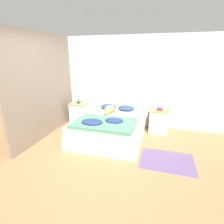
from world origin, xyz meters
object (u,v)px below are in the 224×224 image
at_px(bed, 110,128).
at_px(book_stack, 160,108).
at_px(nightstand_right, 159,121).
at_px(dog, 110,109).
at_px(table_lamp, 78,96).
at_px(pillow_left, 109,107).
at_px(pillow_right, 126,108).
at_px(nightstand_left, 80,113).

bearing_deg(bed, book_stack, 29.58).
height_order(nightstand_right, dog, dog).
bearing_deg(bed, table_lamp, 151.28).
relative_size(pillow_left, book_stack, 2.03).
relative_size(nightstand_right, pillow_right, 1.34).
height_order(nightstand_right, book_stack, book_stack).
xyz_separation_m(nightstand_right, dog, (-1.33, -0.22, 0.27)).
height_order(pillow_left, book_stack, book_stack).
relative_size(bed, table_lamp, 6.35).
xyz_separation_m(nightstand_right, book_stack, (0.01, 0.00, 0.35)).
height_order(pillow_left, pillow_right, same).
bearing_deg(nightstand_right, pillow_right, 175.87).
distance_m(dog, table_lamp, 1.09).
relative_size(nightstand_left, book_stack, 2.72).
bearing_deg(book_stack, dog, -170.39).
height_order(dog, table_lamp, table_lamp).
bearing_deg(pillow_right, dog, -144.57).
bearing_deg(nightstand_right, table_lamp, -179.37).
bearing_deg(table_lamp, book_stack, 0.69).
bearing_deg(pillow_left, bed, -70.36).
xyz_separation_m(pillow_right, table_lamp, (-1.45, -0.09, 0.29)).
height_order(pillow_left, table_lamp, table_lamp).
distance_m(pillow_right, dog, 0.50).
xyz_separation_m(nightstand_left, pillow_left, (0.92, 0.07, 0.26)).
xyz_separation_m(bed, dog, (-0.14, 0.45, 0.34)).
height_order(bed, pillow_right, pillow_right).
height_order(dog, book_stack, book_stack).
bearing_deg(dog, bed, -72.36).
height_order(bed, dog, dog).
bearing_deg(nightstand_right, dog, -170.43).
relative_size(nightstand_right, book_stack, 2.72).
bearing_deg(nightstand_left, bed, -29.68).
xyz_separation_m(pillow_left, dog, (0.12, -0.29, 0.01)).
relative_size(bed, dog, 2.82).
xyz_separation_m(nightstand_left, dog, (1.04, -0.22, 0.27)).
bearing_deg(pillow_left, book_stack, -2.51).
height_order(nightstand_right, table_lamp, table_lamp).
xyz_separation_m(bed, pillow_right, (0.26, 0.74, 0.33)).
bearing_deg(bed, nightstand_right, 29.68).
distance_m(nightstand_right, dog, 1.37).
distance_m(bed, nightstand_right, 1.36).
bearing_deg(book_stack, pillow_right, 176.06).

